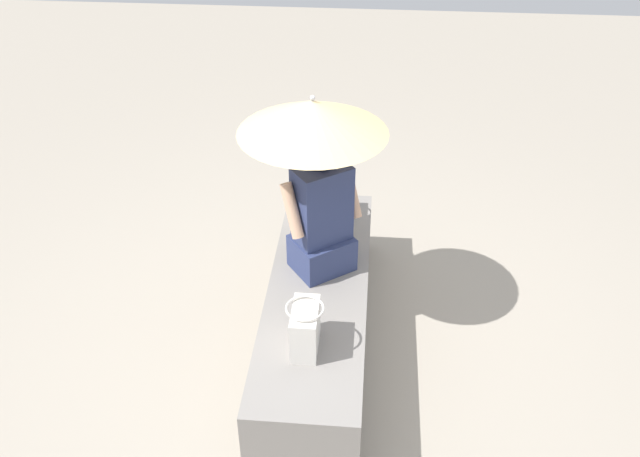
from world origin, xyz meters
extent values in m
plane|color=#9E9384|center=(0.00, 0.00, 0.00)|extent=(14.00, 14.00, 0.00)
cube|color=gray|center=(0.00, 0.00, 0.22)|extent=(2.07, 0.59, 0.45)
cube|color=navy|center=(0.18, -0.01, 0.56)|extent=(0.43, 0.44, 0.22)
cube|color=navy|center=(0.18, -0.01, 0.91)|extent=(0.35, 0.38, 0.48)
sphere|color=tan|center=(0.18, -0.01, 1.25)|extent=(0.20, 0.20, 0.20)
cylinder|color=tan|center=(0.30, -0.17, 0.93)|extent=(0.20, 0.17, 0.32)
cylinder|color=tan|center=(0.06, 0.15, 0.93)|extent=(0.20, 0.17, 0.32)
cylinder|color=#B7B7BC|center=(0.24, 0.05, 0.99)|extent=(0.02, 0.02, 1.08)
cone|color=#DBBC7F|center=(0.24, 0.05, 1.43)|extent=(0.85, 0.85, 0.19)
sphere|color=#B7B7BC|center=(0.24, 0.05, 1.54)|extent=(0.03, 0.03, 0.03)
cube|color=silver|center=(0.71, 0.02, 0.60)|extent=(0.29, 0.17, 0.29)
torus|color=silver|center=(0.71, 0.02, 0.76)|extent=(0.21, 0.21, 0.01)
cube|color=silver|center=(-0.52, 0.02, 0.58)|extent=(0.27, 0.14, 0.26)
torus|color=silver|center=(-0.52, 0.02, 0.72)|extent=(0.20, 0.20, 0.01)
camera|label=1|loc=(-3.14, -0.28, 3.04)|focal=38.20mm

